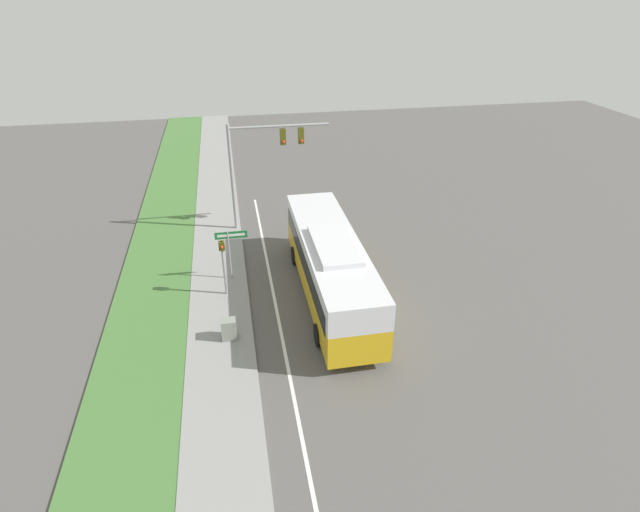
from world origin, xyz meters
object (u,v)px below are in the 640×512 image
at_px(signal_gantry, 261,155).
at_px(pedestrian_signal, 223,259).
at_px(bus, 330,263).
at_px(street_sign, 230,245).
at_px(utility_cabinet, 229,329).

height_order(signal_gantry, pedestrian_signal, signal_gantry).
xyz_separation_m(bus, street_sign, (-4.55, 2.41, 0.13)).
relative_size(bus, pedestrian_signal, 3.79).
bearing_deg(signal_gantry, pedestrian_signal, -108.99).
distance_m(bus, street_sign, 5.15).
distance_m(pedestrian_signal, utility_cabinet, 3.80).
xyz_separation_m(street_sign, utility_cabinet, (-0.34, -4.93, -1.40)).
height_order(bus, signal_gantry, signal_gantry).
distance_m(street_sign, utility_cabinet, 5.14).
distance_m(bus, signal_gantry, 9.09).
bearing_deg(street_sign, bus, -27.89).
bearing_deg(pedestrian_signal, signal_gantry, 71.01).
bearing_deg(signal_gantry, street_sign, -109.90).
relative_size(signal_gantry, utility_cabinet, 6.86).
bearing_deg(utility_cabinet, signal_gantry, 77.10).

